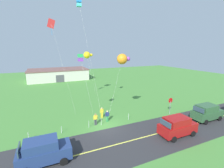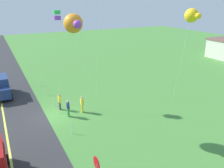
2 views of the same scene
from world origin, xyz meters
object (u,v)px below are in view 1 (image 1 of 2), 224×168
Objects in this scene: kite_green_far at (87,55)px; warehouse_distant at (58,74)px; car_suv_foreground at (177,126)px; car_parked_east_near at (207,112)px; person_adult_near at (96,119)px; person_child_watcher at (102,112)px; car_parked_west_near at (44,151)px; kite_yellow_high at (79,3)px; kite_blue_mid at (123,59)px; kite_pink_drift at (52,26)px; person_adult_companion at (107,116)px; kite_red_low at (80,58)px; stop_sign at (170,103)px.

warehouse_distant is (-3.99, 22.28, -6.87)m from kite_green_far.
kite_green_far is at bearing 104.61° from car_suv_foreground.
car_parked_east_near reaches higher than person_adult_near.
car_parked_east_near is at bearing 179.92° from person_child_watcher.
car_parked_west_near is 0.28× the size of kite_yellow_high.
kite_blue_mid is at bearing -179.46° from person_child_watcher.
kite_pink_drift is (-4.07, 6.39, 12.10)m from person_adult_near.
person_adult_companion is 7.97m from kite_blue_mid.
kite_yellow_high is at bearing 151.98° from kite_blue_mid.
kite_blue_mid is at bearing 153.38° from car_parked_east_near.
car_parked_west_near is 2.75× the size of person_child_watcher.
person_adult_companion is 0.17× the size of kite_green_far.
kite_red_low reaches higher than warehouse_distant.
kite_blue_mid is (-10.63, 5.33, 7.33)m from car_parked_east_near.
car_suv_foreground is 9.96m from person_adult_near.
person_adult_near is 0.17× the size of kite_green_far.
car_parked_east_near is 2.75× the size of person_adult_near.
kite_red_low is 7.51m from kite_pink_drift.
person_adult_companion is 1.46m from person_child_watcher.
car_parked_east_near is at bearing 0.14° from car_parked_west_near.
car_suv_foreground is 13.85m from kite_red_low.
kite_green_far reaches higher than kite_blue_mid.
kite_pink_drift reaches higher than kite_green_far.
kite_yellow_high is (5.45, 8.00, 14.26)m from car_parked_west_near.
kite_green_far is at bearing 63.60° from car_parked_west_near.
person_adult_companion is at bearing -47.16° from kite_yellow_high.
kite_red_low is at bearing 160.96° from car_parked_east_near.
kite_red_low is 0.50× the size of warehouse_distant.
kite_blue_mid reaches higher than person_adult_near.
stop_sign is (17.87, 3.78, 0.65)m from car_parked_west_near.
car_parked_east_near is at bearing -26.62° from kite_blue_mid.
car_suv_foreground is 6.38m from stop_sign.
person_child_watcher is at bearing -95.98° from kite_green_far.
car_suv_foreground is at bearing -36.85° from kite_red_low.
car_parked_west_near is 21.57m from kite_green_far.
car_parked_east_near is at bearing -27.07° from kite_yellow_high.
car_parked_west_near is at bearing -179.86° from car_parked_east_near.
person_adult_near and person_child_watcher have the same top height.
kite_green_far is 10.57m from kite_pink_drift.
car_parked_west_near is 16.49m from kite_pink_drift.
warehouse_distant reaches higher than stop_sign.
car_suv_foreground is 2.75× the size of person_adult_companion.
car_suv_foreground is 14.12m from car_parked_west_near.
kite_pink_drift is (-5.60, 4.66, 12.10)m from person_child_watcher.
kite_blue_mid is at bearing -81.28° from warehouse_distant.
car_parked_west_near is at bearing -124.27° from kite_yellow_high.
stop_sign is 38.82m from warehouse_distant.
kite_pink_drift is (-15.67, 7.52, 11.17)m from stop_sign.
car_parked_east_near is at bearing -49.88° from stop_sign.
kite_green_far is (-8.87, 14.35, 6.82)m from stop_sign.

